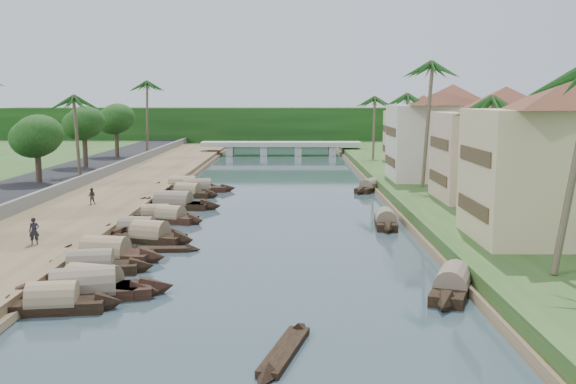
{
  "coord_description": "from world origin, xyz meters",
  "views": [
    {
      "loc": [
        1.71,
        -41.06,
        9.8
      ],
      "look_at": [
        1.49,
        12.84,
        2.0
      ],
      "focal_mm": 40.0,
      "sensor_mm": 36.0,
      "label": 1
    }
  ],
  "objects_px": {
    "bridge": "(281,146)",
    "sampan_1": "(53,303)",
    "building_near": "(574,156)",
    "sampan_0": "(84,291)",
    "person_near": "(34,231)"
  },
  "relations": [
    {
      "from": "building_near",
      "to": "sampan_1",
      "type": "distance_m",
      "value": 30.77
    },
    {
      "from": "sampan_1",
      "to": "person_near",
      "type": "relative_size",
      "value": 3.92
    },
    {
      "from": "building_near",
      "to": "sampan_0",
      "type": "height_order",
      "value": "building_near"
    },
    {
      "from": "bridge",
      "to": "sampan_1",
      "type": "relative_size",
      "value": 4.15
    },
    {
      "from": "sampan_0",
      "to": "building_near",
      "type": "bearing_deg",
      "value": 2.04
    },
    {
      "from": "sampan_1",
      "to": "bridge",
      "type": "bearing_deg",
      "value": 75.45
    },
    {
      "from": "sampan_0",
      "to": "sampan_1",
      "type": "bearing_deg",
      "value": -129.43
    },
    {
      "from": "bridge",
      "to": "person_near",
      "type": "distance_m",
      "value": 75.31
    },
    {
      "from": "bridge",
      "to": "sampan_1",
      "type": "distance_m",
      "value": 84.86
    },
    {
      "from": "bridge",
      "to": "building_near",
      "type": "xyz_separation_m",
      "value": [
        18.99,
        -74.0,
        4.66
      ]
    },
    {
      "from": "building_near",
      "to": "sampan_1",
      "type": "relative_size",
      "value": 2.2
    },
    {
      "from": "building_near",
      "to": "person_near",
      "type": "bearing_deg",
      "value": 179.9
    },
    {
      "from": "sampan_0",
      "to": "person_near",
      "type": "relative_size",
      "value": 5.38
    },
    {
      "from": "bridge",
      "to": "sampan_1",
      "type": "height_order",
      "value": "bridge"
    },
    {
      "from": "building_near",
      "to": "sampan_1",
      "type": "height_order",
      "value": "building_near"
    }
  ]
}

